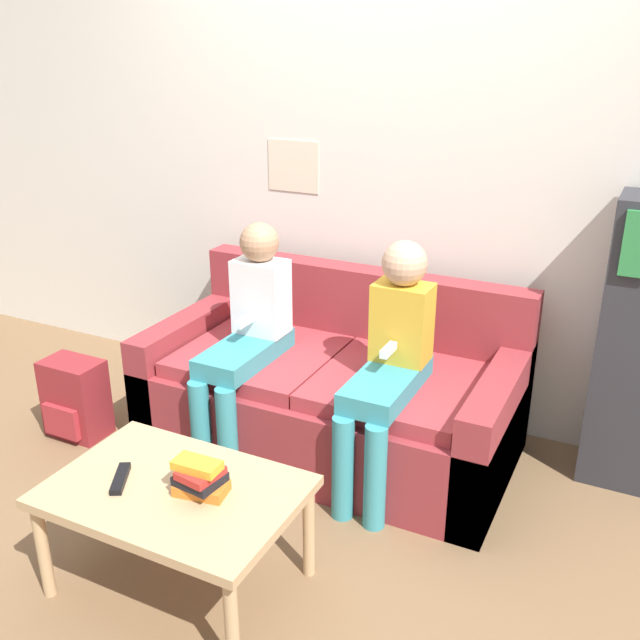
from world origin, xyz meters
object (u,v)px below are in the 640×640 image
object	(u,v)px
coffee_table	(175,499)
person_left	(247,331)
couch	(333,393)
person_right	(390,357)
tv_remote	(120,479)
backpack	(75,399)

from	to	relation	value
coffee_table	person_left	distance (m)	0.98
couch	person_right	size ratio (longest dim) A/B	1.58
person_left	coffee_table	bearing A→B (deg)	-73.71
couch	person_right	bearing A→B (deg)	-29.12
person_left	tv_remote	size ratio (longest dim) A/B	6.40
couch	coffee_table	size ratio (longest dim) A/B	1.99
couch	coffee_table	distance (m)	1.12
backpack	person_left	bearing A→B (deg)	19.16
person_left	tv_remote	xyz separation A→B (m)	(0.08, -0.97, -0.18)
coffee_table	backpack	size ratio (longest dim) A/B	2.18
coffee_table	tv_remote	size ratio (longest dim) A/B	5.10
tv_remote	backpack	size ratio (longest dim) A/B	0.43
couch	person_left	xyz separation A→B (m)	(-0.34, -0.20, 0.33)
couch	backpack	xyz separation A→B (m)	(-1.17, -0.49, -0.08)
coffee_table	tv_remote	world-z (taller)	tv_remote
couch	backpack	world-z (taller)	couch
couch	backpack	distance (m)	1.27
person_left	backpack	world-z (taller)	person_left
couch	coffee_table	bearing A→B (deg)	-93.71
person_left	person_right	bearing A→B (deg)	0.21
tv_remote	person_right	bearing A→B (deg)	28.30
couch	coffee_table	xyz separation A→B (m)	(-0.07, -1.11, 0.10)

